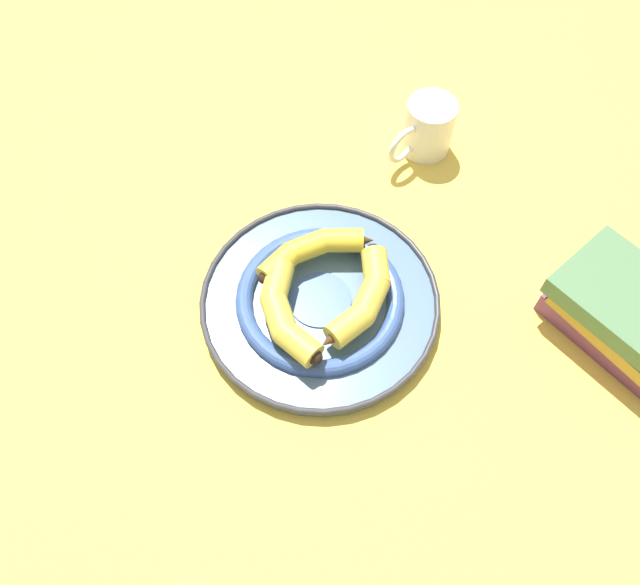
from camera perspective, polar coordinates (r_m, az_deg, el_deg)
ground_plane at (r=0.87m, az=2.26°, el=-0.11°), size 2.80×2.80×0.00m
decorative_bowl at (r=0.84m, az=-0.00°, el=-0.76°), size 0.32×0.32×0.03m
banana_a at (r=0.81m, az=4.03°, el=-0.61°), size 0.14×0.12×0.04m
banana_b at (r=0.84m, az=-0.68°, el=3.95°), size 0.07×0.17×0.03m
banana_c at (r=0.80m, az=-3.33°, el=-1.73°), size 0.17×0.07×0.04m
book_stack at (r=0.89m, az=26.46°, el=-1.96°), size 0.24×0.21×0.08m
coffee_mug at (r=1.01m, az=9.77°, el=14.64°), size 0.08×0.12×0.09m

